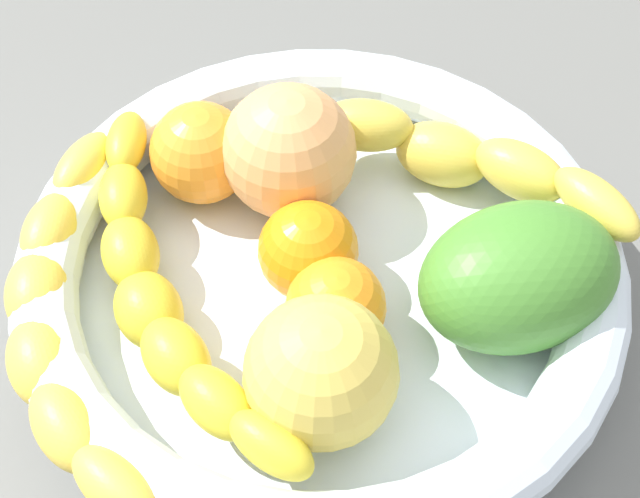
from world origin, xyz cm
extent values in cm
cube|color=#62625D|center=(0.00, 0.00, 1.50)|extent=(120.00, 120.00, 3.00)
cylinder|color=white|center=(0.00, 0.00, 4.11)|extent=(31.07, 31.07, 2.21)
torus|color=white|center=(0.00, 0.00, 7.03)|extent=(33.61, 33.61, 3.64)
ellipsoid|color=yellow|center=(-4.60, -14.34, 8.23)|extent=(5.79, 3.88, 2.49)
ellipsoid|color=yellow|center=(-0.42, -15.01, 7.79)|extent=(5.41, 3.21, 3.03)
ellipsoid|color=yellow|center=(3.80, -14.63, 7.35)|extent=(5.94, 4.61, 3.56)
ellipsoid|color=yellow|center=(7.79, -13.22, 7.35)|extent=(6.34, 5.56, 3.56)
ellipsoid|color=yellow|center=(11.31, -10.88, 7.79)|extent=(5.99, 5.76, 3.03)
ellipsoid|color=yellow|center=(14.15, -7.73, 8.23)|extent=(5.08, 5.78, 2.49)
ellipsoid|color=yellow|center=(-6.25, -12.10, 8.70)|extent=(4.86, 2.70, 2.32)
ellipsoid|color=yellow|center=(-2.66, -11.52, 8.13)|extent=(5.20, 3.76, 2.73)
ellipsoid|color=yellow|center=(0.79, -10.38, 7.56)|extent=(5.53, 4.71, 3.15)
ellipsoid|color=yellow|center=(4.03, -8.72, 6.99)|extent=(5.86, 5.49, 3.56)
ellipsoid|color=yellow|center=(6.97, -6.57, 7.56)|extent=(5.60, 5.44, 3.15)
ellipsoid|color=yellow|center=(9.53, -3.99, 8.13)|extent=(5.11, 5.34, 2.73)
ellipsoid|color=yellow|center=(11.66, -1.05, 8.70)|extent=(4.42, 5.20, 2.32)
ellipsoid|color=yellow|center=(-3.54, 14.70, 9.60)|extent=(6.02, 5.78, 2.51)
ellipsoid|color=yellow|center=(-6.67, 10.99, 8.37)|extent=(5.82, 6.64, 3.18)
ellipsoid|color=yellow|center=(-8.68, 6.57, 7.14)|extent=(5.38, 6.71, 3.86)
ellipsoid|color=yellow|center=(-9.44, 1.77, 8.37)|extent=(3.30, 5.91, 3.18)
ellipsoid|color=yellow|center=(-8.88, -3.05, 9.60)|extent=(3.88, 6.28, 2.51)
sphere|color=orange|center=(-0.02, -0.65, 7.97)|extent=(5.52, 5.52, 5.52)
sphere|color=orange|center=(3.38, 1.17, 7.86)|extent=(5.29, 5.29, 5.29)
sphere|color=orange|center=(-6.29, -7.68, 8.26)|extent=(6.09, 6.09, 6.09)
sphere|color=#E5C652|center=(7.88, 0.86, 8.99)|extent=(7.55, 7.55, 7.55)
sphere|color=#F0A460|center=(-6.09, -2.44, 9.16)|extent=(7.90, 7.90, 7.90)
ellipsoid|color=#46862E|center=(1.19, 10.49, 8.84)|extent=(11.94, 13.27, 7.25)
camera|label=1|loc=(27.38, 2.81, 45.06)|focal=47.84mm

